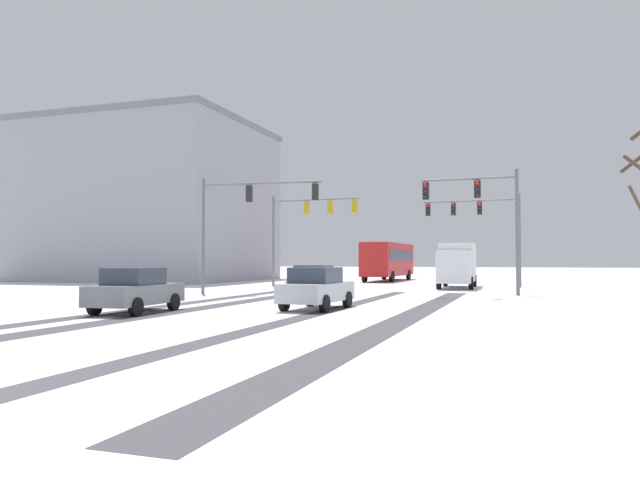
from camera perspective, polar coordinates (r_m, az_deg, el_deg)
wheel_track_left_lane at (r=21.50m, az=-0.37°, el=-6.96°), size 0.81×30.29×0.01m
wheel_track_right_lane at (r=23.69m, az=-12.28°, el=-6.45°), size 1.13×30.29×0.01m
wheel_track_center at (r=24.73m, az=-16.14°, el=-6.22°), size 0.96×30.29×0.01m
wheel_track_oncoming at (r=20.66m, az=8.41°, el=-7.15°), size 1.08×30.29×0.01m
sidewalk_kerb_right at (r=18.98m, az=21.98°, el=-7.34°), size 4.00×30.29×0.12m
traffic_signal_far_left at (r=42.56m, az=-1.24°, el=2.03°), size 6.53×0.56×6.50m
traffic_signal_near_left at (r=33.71m, az=-7.19°, el=2.86°), size 6.93×0.84×6.50m
traffic_signal_far_right at (r=44.31m, az=14.77°, el=1.95°), size 6.77×0.56×6.50m
traffic_signal_near_right at (r=32.20m, az=15.10°, el=2.97°), size 4.94×0.45×6.50m
car_white_lead at (r=31.62m, az=-0.51°, el=-3.85°), size 1.85×4.11×1.62m
car_silver_second at (r=23.44m, az=-0.32°, el=-4.55°), size 1.99×4.18×1.62m
car_grey_third at (r=22.85m, az=-16.99°, el=-4.54°), size 2.02×4.19×1.62m
bus_oncoming at (r=55.37m, az=6.45°, el=-1.77°), size 2.78×11.03×3.38m
box_truck_delivery at (r=42.19m, az=12.80°, el=-2.20°), size 2.48×7.47×3.02m
office_building_far_left_block at (r=59.26m, az=-15.61°, el=3.37°), size 19.72×16.96×14.47m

